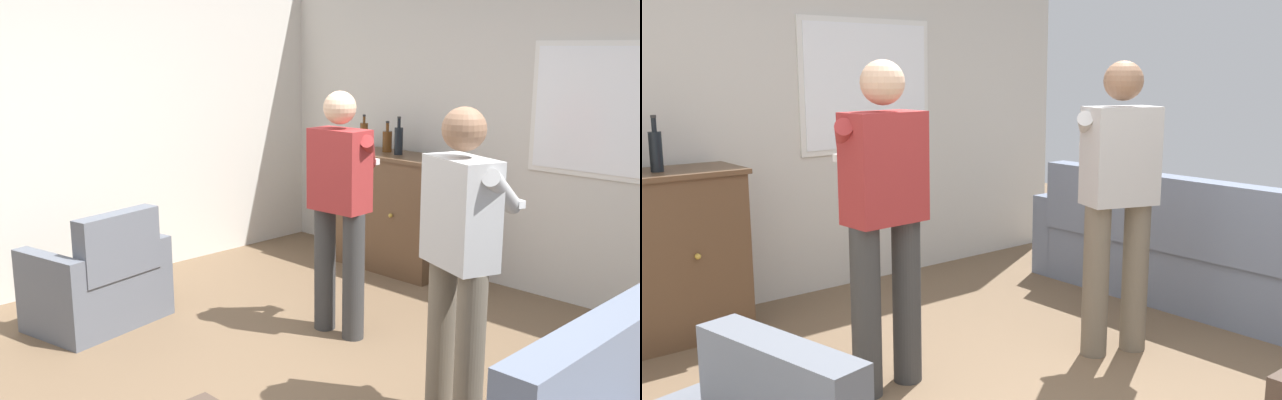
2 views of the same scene
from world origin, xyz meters
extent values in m
plane|color=brown|center=(0.00, 0.00, 0.00)|extent=(10.40, 10.40, 0.00)
cube|color=beige|center=(0.00, 2.66, 1.40)|extent=(5.20, 0.12, 2.80)
cube|color=silver|center=(0.62, 2.60, 1.51)|extent=(1.14, 0.02, 0.99)
cube|color=white|center=(0.62, 2.59, 1.51)|extent=(1.06, 0.03, 0.91)
cube|color=silver|center=(-2.66, 0.00, 1.40)|extent=(0.12, 5.20, 2.80)
cube|color=slate|center=(-1.74, -0.21, 0.20)|extent=(0.75, 0.75, 0.40)
cube|color=slate|center=(-1.49, -0.16, 0.62)|extent=(0.26, 0.66, 0.45)
cube|color=slate|center=(-1.67, -0.58, 0.30)|extent=(0.65, 0.24, 0.60)
cube|color=slate|center=(-1.82, 0.16, 0.30)|extent=(0.65, 0.24, 0.60)
cube|color=brown|center=(-1.14, 2.30, 0.51)|extent=(1.13, 0.44, 1.01)
cube|color=brown|center=(-1.14, 2.30, 1.03)|extent=(1.17, 0.48, 0.03)
sphere|color=#B79338|center=(-1.37, 2.06, 0.56)|extent=(0.04, 0.04, 0.04)
sphere|color=#B79338|center=(-0.92, 2.06, 0.56)|extent=(0.04, 0.04, 0.04)
cylinder|color=#593314|center=(-1.21, 2.35, 1.13)|extent=(0.08, 0.08, 0.18)
cylinder|color=#593314|center=(-1.21, 2.35, 1.26)|extent=(0.03, 0.03, 0.07)
cylinder|color=#262626|center=(-1.21, 2.35, 1.31)|extent=(0.03, 0.03, 0.02)
cylinder|color=black|center=(-1.04, 2.30, 1.16)|extent=(0.07, 0.07, 0.24)
cylinder|color=black|center=(-1.04, 2.30, 1.32)|extent=(0.03, 0.03, 0.08)
cylinder|color=#262626|center=(-1.04, 2.30, 1.36)|extent=(0.03, 0.03, 0.02)
cylinder|color=#593314|center=(-1.42, 2.27, 1.17)|extent=(0.07, 0.07, 0.25)
cylinder|color=#593314|center=(-1.42, 2.27, 1.32)|extent=(0.02, 0.02, 0.06)
cylinder|color=#262626|center=(-1.42, 2.27, 1.36)|extent=(0.03, 0.03, 0.02)
cylinder|color=#383838|center=(-0.52, 0.89, 0.44)|extent=(0.15, 0.15, 0.88)
cylinder|color=#383838|center=(-0.26, 0.90, 0.44)|extent=(0.15, 0.15, 0.88)
cube|color=#9E2D2D|center=(-0.39, 0.89, 1.16)|extent=(0.41, 0.24, 0.55)
sphere|color=#D8AD8C|center=(-0.39, 0.89, 1.57)|extent=(0.22, 0.22, 0.22)
cylinder|color=#9E2D2D|center=(-0.51, 1.05, 1.27)|extent=(0.31, 0.42, 0.29)
cylinder|color=#9E2D2D|center=(-0.28, 1.06, 1.27)|extent=(0.34, 0.40, 0.29)
cube|color=white|center=(-0.41, 1.21, 1.18)|extent=(0.15, 0.05, 0.04)
cylinder|color=#6B6051|center=(0.77, 0.49, 0.44)|extent=(0.15, 0.15, 0.88)
cylinder|color=#6B6051|center=(1.01, 0.39, 0.44)|extent=(0.15, 0.15, 0.88)
cube|color=#B7B7B7|center=(0.89, 0.44, 1.16)|extent=(0.45, 0.35, 0.55)
sphere|color=#8C664C|center=(0.89, 0.44, 1.57)|extent=(0.22, 0.22, 0.22)
cylinder|color=#B7B7B7|center=(0.84, 0.63, 1.27)|extent=(0.41, 0.32, 0.29)
cylinder|color=#B7B7B7|center=(1.05, 0.55, 1.27)|extent=(0.20, 0.44, 0.29)
cube|color=white|center=(1.00, 0.74, 1.18)|extent=(0.15, 0.09, 0.04)
camera|label=1|loc=(2.86, -2.47, 1.96)|focal=40.00mm
camera|label=2|loc=(-2.35, -2.00, 1.63)|focal=40.00mm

